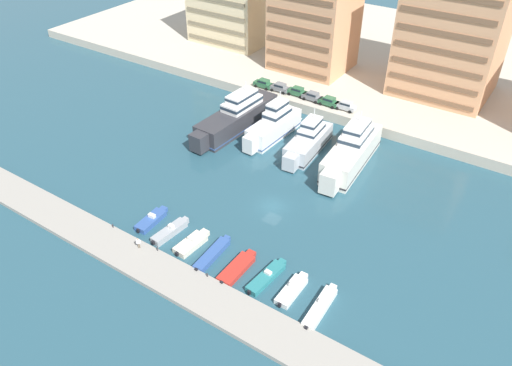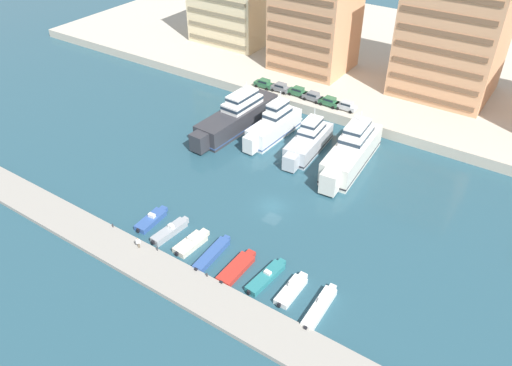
% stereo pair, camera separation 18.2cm
% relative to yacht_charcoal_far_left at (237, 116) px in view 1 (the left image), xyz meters
% --- Properties ---
extents(ground_plane, '(400.00, 400.00, 0.00)m').
position_rel_yacht_charcoal_far_left_xyz_m(ground_plane, '(18.53, -16.72, -2.47)').
color(ground_plane, '#285160').
extents(quay_promenade, '(180.00, 70.00, 2.01)m').
position_rel_yacht_charcoal_far_left_xyz_m(quay_promenade, '(18.53, 46.96, -1.47)').
color(quay_promenade, beige).
rests_on(quay_promenade, ground).
extents(pier_dock, '(120.00, 5.63, 0.62)m').
position_rel_yacht_charcoal_far_left_xyz_m(pier_dock, '(18.53, -36.66, -2.16)').
color(pier_dock, '#9E998E').
rests_on(pier_dock, ground).
extents(yacht_charcoal_far_left, '(5.96, 22.90, 8.46)m').
position_rel_yacht_charcoal_far_left_xyz_m(yacht_charcoal_far_left, '(0.00, 0.00, 0.00)').
color(yacht_charcoal_far_left, '#333338').
rests_on(yacht_charcoal_far_left, ground).
extents(yacht_white_left, '(4.46, 15.69, 8.45)m').
position_rel_yacht_charcoal_far_left_xyz_m(yacht_white_left, '(7.53, 1.06, -0.06)').
color(yacht_white_left, white).
rests_on(yacht_white_left, ground).
extents(yacht_silver_mid_left, '(5.13, 15.40, 7.59)m').
position_rel_yacht_charcoal_far_left_xyz_m(yacht_silver_mid_left, '(15.29, 0.17, -0.39)').
color(yacht_silver_mid_left, silver).
rests_on(yacht_silver_mid_left, ground).
extents(yacht_ivory_center_left, '(6.16, 20.39, 9.05)m').
position_rel_yacht_charcoal_far_left_xyz_m(yacht_ivory_center_left, '(23.44, 0.38, 0.23)').
color(yacht_ivory_center_left, silver).
rests_on(yacht_ivory_center_left, ground).
extents(motorboat_blue_far_left, '(2.22, 6.27, 1.35)m').
position_rel_yacht_charcoal_far_left_xyz_m(motorboat_blue_far_left, '(5.78, -29.68, -2.03)').
color(motorboat_blue_far_left, '#33569E').
rests_on(motorboat_blue_far_left, ground).
extents(motorboat_grey_left, '(1.99, 6.75, 1.54)m').
position_rel_yacht_charcoal_far_left_xyz_m(motorboat_grey_left, '(9.82, -30.14, -1.92)').
color(motorboat_grey_left, '#9EA3A8').
rests_on(motorboat_grey_left, ground).
extents(motorboat_cream_mid_left, '(2.48, 6.12, 1.40)m').
position_rel_yacht_charcoal_far_left_xyz_m(motorboat_cream_mid_left, '(13.87, -30.29, -2.01)').
color(motorboat_cream_mid_left, beige).
rests_on(motorboat_cream_mid_left, ground).
extents(motorboat_blue_center_left, '(1.88, 7.67, 0.89)m').
position_rel_yacht_charcoal_far_left_xyz_m(motorboat_blue_center_left, '(17.57, -30.38, -2.03)').
color(motorboat_blue_center_left, '#33569E').
rests_on(motorboat_blue_center_left, ground).
extents(motorboat_red_center, '(2.14, 7.10, 0.84)m').
position_rel_yacht_charcoal_far_left_xyz_m(motorboat_red_center, '(21.81, -30.62, -2.08)').
color(motorboat_red_center, red).
rests_on(motorboat_red_center, ground).
extents(motorboat_teal_center_right, '(2.24, 7.37, 1.17)m').
position_rel_yacht_charcoal_far_left_xyz_m(motorboat_teal_center_right, '(25.87, -29.81, -2.05)').
color(motorboat_teal_center_right, teal).
rests_on(motorboat_teal_center_right, ground).
extents(motorboat_white_mid_right, '(1.85, 6.37, 1.26)m').
position_rel_yacht_charcoal_far_left_xyz_m(motorboat_white_mid_right, '(29.70, -29.89, -2.06)').
color(motorboat_white_mid_right, white).
rests_on(motorboat_white_mid_right, ground).
extents(motorboat_white_right, '(1.81, 7.86, 1.28)m').
position_rel_yacht_charcoal_far_left_xyz_m(motorboat_white_right, '(33.92, -30.41, -2.00)').
color(motorboat_white_right, white).
rests_on(motorboat_white_right, ground).
extents(car_green_far_left, '(4.12, 1.96, 1.80)m').
position_rel_yacht_charcoal_far_left_xyz_m(car_green_far_left, '(-3.19, 14.14, 0.51)').
color(car_green_far_left, '#2D6642').
rests_on(car_green_far_left, quay_promenade).
extents(car_grey_left, '(4.14, 2.00, 1.80)m').
position_rel_yacht_charcoal_far_left_xyz_m(car_grey_left, '(0.70, 14.41, 0.51)').
color(car_grey_left, slate).
rests_on(car_grey_left, quay_promenade).
extents(car_green_mid_left, '(4.12, 1.96, 1.80)m').
position_rel_yacht_charcoal_far_left_xyz_m(car_green_mid_left, '(4.65, 14.78, 0.51)').
color(car_green_mid_left, '#2D6642').
rests_on(car_green_mid_left, quay_promenade).
extents(car_grey_center_left, '(4.17, 2.06, 1.80)m').
position_rel_yacht_charcoal_far_left_xyz_m(car_grey_center_left, '(8.31, 14.48, 0.51)').
color(car_grey_center_left, slate).
rests_on(car_grey_center_left, quay_promenade).
extents(car_green_center, '(4.15, 2.02, 1.80)m').
position_rel_yacht_charcoal_far_left_xyz_m(car_green_center, '(12.07, 14.34, 0.51)').
color(car_green_center, '#2D6642').
rests_on(car_green_center, quay_promenade).
extents(car_silver_center_right, '(4.11, 1.94, 1.80)m').
position_rel_yacht_charcoal_far_left_xyz_m(car_silver_center_right, '(15.65, 14.53, 0.51)').
color(car_silver_center_right, '#B7BCC1').
rests_on(car_silver_center_right, quay_promenade).
extents(apartment_block_left, '(16.56, 14.52, 23.85)m').
position_rel_yacht_charcoal_far_left_xyz_m(apartment_block_left, '(-0.09, 29.61, 10.52)').
color(apartment_block_left, tan).
rests_on(apartment_block_left, quay_promenade).
extents(apartment_block_mid_left, '(18.94, 17.53, 28.40)m').
position_rel_yacht_charcoal_far_left_xyz_m(apartment_block_mid_left, '(28.40, 33.57, 12.78)').
color(apartment_block_mid_left, tan).
rests_on(apartment_block_mid_left, quay_promenade).
extents(pedestrian_near_edge, '(0.54, 0.47, 1.72)m').
position_rel_yacht_charcoal_far_left_xyz_m(pedestrian_near_edge, '(8.68, -35.08, -0.83)').
color(pedestrian_near_edge, '#7A6B56').
rests_on(pedestrian_near_edge, pier_dock).
extents(bollard_west, '(0.20, 0.20, 0.61)m').
position_rel_yacht_charcoal_far_left_xyz_m(bollard_west, '(2.53, -34.09, -1.53)').
color(bollard_west, '#2D2D33').
rests_on(bollard_west, pier_dock).
extents(bollard_west_mid, '(0.20, 0.20, 0.61)m').
position_rel_yacht_charcoal_far_left_xyz_m(bollard_west_mid, '(11.09, -34.09, -1.53)').
color(bollard_west_mid, '#2D2D33').
rests_on(bollard_west_mid, pier_dock).
extents(bollard_east_mid, '(0.20, 0.20, 0.61)m').
position_rel_yacht_charcoal_far_left_xyz_m(bollard_east_mid, '(19.66, -34.09, -1.53)').
color(bollard_east_mid, '#2D2D33').
rests_on(bollard_east_mid, pier_dock).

